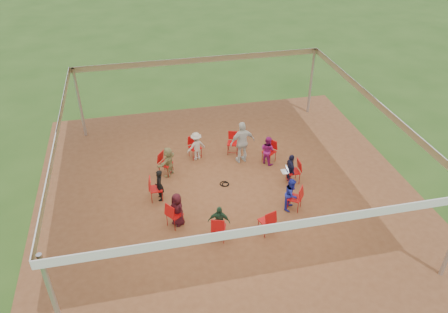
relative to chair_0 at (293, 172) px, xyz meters
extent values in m
plane|color=#2C5119|center=(-2.43, 0.02, -0.45)|extent=(80.00, 80.00, 0.00)
plane|color=brown|center=(-2.43, 0.02, -0.44)|extent=(13.00, 13.00, 0.00)
cylinder|color=#B2B2B7|center=(-7.43, -4.98, 1.05)|extent=(0.12, 0.12, 3.00)
cylinder|color=#B2B2B7|center=(-7.43, 5.02, 1.05)|extent=(0.12, 0.12, 3.00)
cylinder|color=#B2B2B7|center=(2.57, 5.02, 1.05)|extent=(0.12, 0.12, 3.00)
plane|color=silver|center=(-2.43, 0.02, 2.55)|extent=(10.30, 10.30, 0.00)
cube|color=white|center=(-2.43, -5.13, 2.43)|extent=(10.30, 0.03, 0.24)
cube|color=white|center=(-2.43, 5.17, 2.43)|extent=(10.30, 0.03, 0.24)
cube|color=white|center=(-7.58, 0.02, 2.43)|extent=(0.03, 10.30, 0.24)
cube|color=white|center=(2.72, 0.02, 2.43)|extent=(0.03, 10.30, 0.24)
imported|color=#1A1A3A|center=(-0.12, 0.00, 0.13)|extent=(0.35, 0.68, 1.15)
imported|color=#94186F|center=(-0.55, 1.37, 0.13)|extent=(0.59, 0.64, 1.15)
imported|color=#B9AFA2|center=(-3.13, 2.23, 0.13)|extent=(0.82, 0.58, 1.15)
imported|color=#9D955D|center=(-4.30, 1.40, 0.13)|extent=(0.96, 1.10, 1.15)
imported|color=black|center=(-4.75, 0.04, 0.13)|extent=(0.28, 0.42, 1.15)
imported|color=#380F16|center=(-4.32, -1.32, 0.13)|extent=(0.58, 0.64, 1.15)
imported|color=#264B33|center=(-3.17, -2.17, 0.13)|extent=(0.75, 0.54, 1.15)
imported|color=#1F28A5|center=(-0.57, -1.36, 0.13)|extent=(0.59, 0.64, 1.15)
imported|color=silver|center=(-1.45, 1.69, 0.40)|extent=(1.07, 0.67, 1.70)
torus|color=black|center=(-2.44, 0.38, -0.43)|extent=(0.33, 0.33, 0.03)
torus|color=black|center=(-2.40, 0.34, -0.43)|extent=(0.27, 0.27, 0.03)
cube|color=#B7B7BC|center=(-0.34, 0.00, 0.05)|extent=(0.21, 0.31, 0.01)
cube|color=#B7B7BC|center=(-0.23, 0.00, 0.15)|extent=(0.07, 0.31, 0.20)
cube|color=#CCE0FF|center=(-0.24, 0.00, 0.15)|extent=(0.05, 0.27, 0.17)
camera|label=1|loc=(-5.15, -11.84, 8.99)|focal=35.00mm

